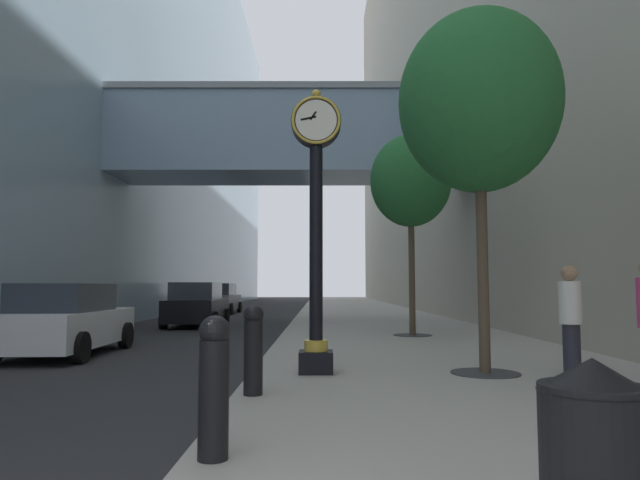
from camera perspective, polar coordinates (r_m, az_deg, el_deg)
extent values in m
plane|color=#262628|center=(28.65, -2.07, -7.85)|extent=(110.00, 110.00, 0.00)
cube|color=#9E998E|center=(31.71, 4.51, -7.42)|extent=(6.97, 80.00, 0.14)
cube|color=#849EB2|center=(36.60, -20.75, 17.37)|extent=(9.00, 80.00, 30.29)
cube|color=#758EA8|center=(22.44, -2.60, 10.13)|extent=(14.43, 3.20, 3.04)
cube|color=gray|center=(22.92, -2.58, 14.10)|extent=(14.43, 3.40, 0.24)
cube|color=black|center=(9.30, -0.17, -12.33)|extent=(0.55, 0.55, 0.35)
cylinder|color=gold|center=(9.27, -0.17, -10.70)|extent=(0.38, 0.38, 0.18)
cylinder|color=black|center=(9.25, -0.17, -0.21)|extent=(0.22, 0.22, 3.21)
cylinder|color=black|center=(9.62, -0.16, 11.88)|extent=(0.84, 0.28, 0.84)
torus|color=gold|center=(9.47, -0.17, 12.15)|extent=(0.82, 0.05, 0.82)
cylinder|color=silver|center=(9.48, -0.17, 12.14)|extent=(0.69, 0.01, 0.69)
cylinder|color=silver|center=(9.77, -0.16, 11.63)|extent=(0.69, 0.01, 0.69)
sphere|color=gold|center=(9.78, -0.16, 14.65)|extent=(0.16, 0.16, 0.16)
cube|color=black|center=(9.49, -0.46, 12.56)|extent=(0.12, 0.01, 0.16)
cube|color=black|center=(9.48, -0.96, 12.31)|extent=(0.26, 0.01, 0.08)
cylinder|color=black|center=(4.82, -10.54, -15.65)|extent=(0.25, 0.25, 0.96)
sphere|color=black|center=(4.75, -10.44, -9.14)|extent=(0.26, 0.26, 0.26)
cylinder|color=black|center=(7.47, -6.58, -11.79)|extent=(0.25, 0.25, 0.96)
sphere|color=black|center=(7.42, -6.54, -7.58)|extent=(0.26, 0.26, 0.26)
cylinder|color=#333335|center=(9.62, 16.74, -12.87)|extent=(1.10, 1.10, 0.02)
cylinder|color=#4C3D2D|center=(9.52, 16.49, -2.48)|extent=(0.18, 0.18, 3.49)
ellipsoid|color=#23602D|center=(10.01, 16.11, 13.45)|extent=(2.67, 2.67, 3.07)
cylinder|color=#333335|center=(16.49, 9.67, -9.54)|extent=(1.10, 1.10, 0.02)
cylinder|color=#4C3D2D|center=(16.43, 9.58, -3.28)|extent=(0.18, 0.18, 3.62)
ellipsoid|color=#23602D|center=(16.72, 9.45, 6.00)|extent=(2.37, 2.37, 2.72)
cone|color=black|center=(3.10, 26.28, -12.19)|extent=(0.53, 0.53, 0.16)
cylinder|color=#23232D|center=(9.59, 24.53, -10.26)|extent=(0.29, 0.29, 0.82)
cylinder|color=silver|center=(9.54, 24.38, -5.83)|extent=(0.38, 0.38, 0.66)
sphere|color=#9E7556|center=(9.54, 24.28, -3.09)|extent=(0.25, 0.25, 0.25)
cube|color=slate|center=(32.82, -9.94, -6.27)|extent=(1.89, 4.12, 0.84)
cube|color=#282D38|center=(32.61, -9.99, -4.98)|extent=(1.63, 2.33, 0.69)
cylinder|color=black|center=(34.38, -10.92, -6.72)|extent=(0.24, 0.65, 0.64)
cylinder|color=black|center=(34.03, -7.99, -6.78)|extent=(0.24, 0.65, 0.64)
cylinder|color=black|center=(31.68, -12.04, -6.88)|extent=(0.24, 0.65, 0.64)
cylinder|color=black|center=(31.30, -8.87, -6.95)|extent=(0.24, 0.65, 0.64)
cube|color=black|center=(22.29, -12.19, -7.00)|extent=(1.90, 4.20, 0.82)
cube|color=#282D38|center=(22.07, -12.26, -5.13)|extent=(1.65, 2.36, 0.67)
cylinder|color=black|center=(23.88, -13.70, -7.57)|extent=(0.23, 0.64, 0.64)
cylinder|color=black|center=(23.54, -9.31, -7.68)|extent=(0.23, 0.64, 0.64)
cylinder|color=black|center=(21.13, -15.42, -7.91)|extent=(0.23, 0.64, 0.64)
cylinder|color=black|center=(20.75, -10.48, -8.06)|extent=(0.23, 0.64, 0.64)
cube|color=silver|center=(13.97, -24.17, -8.18)|extent=(1.85, 4.22, 0.77)
cube|color=#282D38|center=(13.75, -24.41, -5.39)|extent=(1.60, 2.38, 0.63)
cylinder|color=black|center=(15.64, -25.14, -8.79)|extent=(0.24, 0.65, 0.64)
cylinder|color=black|center=(15.02, -18.96, -9.17)|extent=(0.24, 0.65, 0.64)
cylinder|color=black|center=(12.35, -23.02, -10.05)|extent=(0.24, 0.65, 0.64)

